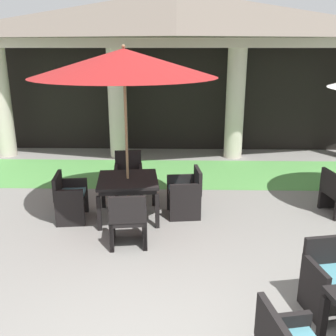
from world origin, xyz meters
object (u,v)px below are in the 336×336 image
(patio_table_mid_left, at_px, (128,184))
(patio_chair_mid_left_north, at_px, (129,177))
(patio_chair_mid_left_west, at_px, (70,197))
(patio_chair_near_foreground_north, at_px, (334,280))
(patio_chair_mid_left_east, at_px, (186,193))
(patio_umbrella_mid_left, at_px, (124,64))
(patio_chair_mid_left_south, at_px, (128,220))

(patio_table_mid_left, relative_size, patio_chair_mid_left_north, 1.26)
(patio_chair_mid_left_west, bearing_deg, patio_table_mid_left, 90.00)
(patio_chair_near_foreground_north, relative_size, patio_chair_mid_left_west, 1.01)
(patio_chair_near_foreground_north, height_order, patio_chair_mid_left_east, patio_chair_mid_left_east)
(patio_table_mid_left, height_order, patio_umbrella_mid_left, patio_umbrella_mid_left)
(patio_table_mid_left, relative_size, patio_chair_mid_left_west, 1.37)
(patio_chair_near_foreground_north, relative_size, patio_table_mid_left, 0.74)
(patio_chair_near_foreground_north, bearing_deg, patio_chair_mid_left_north, -62.54)
(patio_umbrella_mid_left, xyz_separation_m, patio_chair_mid_left_west, (-1.00, -0.12, -2.22))
(patio_chair_near_foreground_north, relative_size, patio_chair_mid_left_north, 0.93)
(patio_chair_near_foreground_north, xyz_separation_m, patio_table_mid_left, (-2.62, 2.48, 0.23))
(patio_chair_mid_left_east, relative_size, patio_chair_mid_left_north, 0.96)
(patio_chair_mid_left_west, height_order, patio_chair_mid_left_east, patio_chair_mid_left_east)
(patio_chair_near_foreground_north, distance_m, patio_table_mid_left, 3.61)
(patio_chair_near_foreground_north, bearing_deg, patio_table_mid_left, -54.12)
(patio_chair_mid_left_south, bearing_deg, patio_chair_near_foreground_north, -37.37)
(patio_chair_mid_left_west, bearing_deg, patio_umbrella_mid_left, 90.00)
(patio_table_mid_left, distance_m, patio_chair_mid_left_south, 1.03)
(patio_table_mid_left, xyz_separation_m, patio_umbrella_mid_left, (0.00, -0.00, 2.00))
(patio_chair_near_foreground_north, distance_m, patio_chair_mid_left_east, 3.06)
(patio_chair_mid_left_east, height_order, patio_chair_mid_left_south, patio_chair_mid_left_south)
(patio_chair_near_foreground_north, xyz_separation_m, patio_umbrella_mid_left, (-2.62, 2.48, 2.23))
(patio_chair_near_foreground_north, distance_m, patio_umbrella_mid_left, 4.24)
(patio_chair_mid_left_north, relative_size, patio_chair_mid_left_south, 1.03)
(patio_umbrella_mid_left, relative_size, patio_chair_mid_left_east, 3.47)
(patio_chair_mid_left_south, bearing_deg, patio_chair_mid_left_north, 90.00)
(patio_chair_mid_left_west, height_order, patio_chair_mid_left_south, patio_chair_mid_left_south)
(patio_umbrella_mid_left, xyz_separation_m, patio_chair_mid_left_east, (1.00, 0.12, -2.22))
(patio_table_mid_left, height_order, patio_chair_mid_left_south, patio_chair_mid_left_south)
(patio_chair_near_foreground_north, height_order, patio_umbrella_mid_left, patio_umbrella_mid_left)
(patio_umbrella_mid_left, height_order, patio_chair_mid_left_north, patio_umbrella_mid_left)
(patio_umbrella_mid_left, relative_size, patio_chair_mid_left_south, 3.43)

